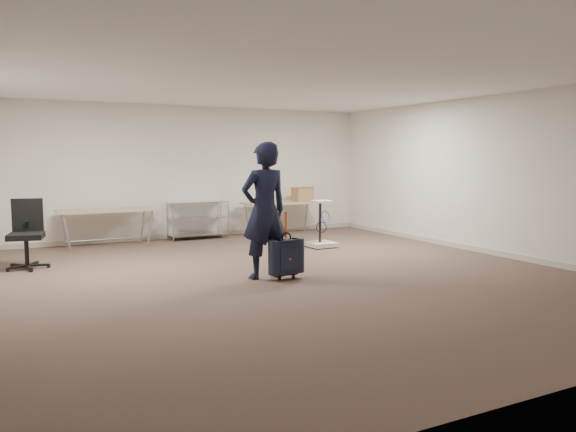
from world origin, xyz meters
TOP-DOWN VIEW (x-y plane):
  - ground at (0.00, 0.00)m, footprint 9.00×9.00m
  - room_shell at (0.00, 1.38)m, footprint 8.00×9.00m
  - folding_table_left at (-1.90, 3.95)m, footprint 1.80×0.75m
  - folding_table_right at (1.90, 3.95)m, footprint 1.80×0.75m
  - wire_shelf at (0.00, 4.20)m, footprint 1.22×0.47m
  - person at (-0.39, 0.04)m, footprint 0.74×0.52m
  - suitcase at (-0.16, -0.20)m, footprint 0.35×0.20m
  - office_chair at (-3.36, 2.38)m, footprint 0.65×0.65m
  - equipment_cart at (1.74, 2.03)m, footprint 0.49×0.49m
  - cardboard_box at (2.40, 3.99)m, footprint 0.44×0.35m

SIDE VIEW (x-z plane):
  - ground at x=0.00m, z-range 0.00..0.00m
  - room_shell at x=0.00m, z-range -4.45..4.55m
  - equipment_cart at x=1.74m, z-range -0.21..0.69m
  - office_chair at x=-3.36m, z-range -0.21..0.86m
  - suitcase at x=-0.16m, z-range -0.15..0.81m
  - wire_shelf at x=0.00m, z-range 0.04..0.84m
  - folding_table_left at x=-1.90m, z-range 0.31..1.04m
  - folding_table_right at x=1.90m, z-range 0.31..1.04m
  - cardboard_box at x=2.40m, z-range 0.73..1.04m
  - person at x=-0.39m, z-range 0.00..1.94m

